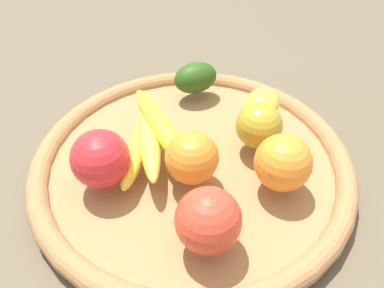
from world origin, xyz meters
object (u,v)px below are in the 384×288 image
orange_0 (192,158)px  apple_0 (260,127)px  lemon_0 (261,106)px  orange_1 (283,163)px  avocado (195,78)px  apple_1 (208,220)px  banana_bunch (150,134)px  apple_2 (100,159)px

orange_0 → apple_0: (0.04, -0.11, -0.00)m
lemon_0 → orange_1: (-0.13, 0.03, 0.01)m
apple_0 → avocado: size_ratio=0.89×
apple_1 → orange_0: (0.10, -0.01, -0.00)m
orange_0 → lemon_0: bearing=-55.0°
apple_1 → orange_1: bearing=-61.4°
avocado → banana_bunch: bearing=142.1°
orange_0 → apple_0: size_ratio=1.05×
lemon_0 → apple_2: 0.26m
apple_2 → avocado: (0.18, -0.17, -0.01)m
lemon_0 → orange_0: (-0.10, 0.14, 0.01)m
banana_bunch → apple_0: apple_0 is taller
lemon_0 → avocado: same height
banana_bunch → apple_0: (-0.03, -0.16, 0.01)m
lemon_0 → orange_1: bearing=169.3°
apple_2 → apple_0: 0.23m
banana_bunch → orange_0: bearing=-147.1°
apple_1 → banana_bunch: (0.17, 0.04, -0.01)m
orange_0 → banana_bunch: orange_0 is taller
apple_1 → orange_0: size_ratio=1.07×
lemon_0 → avocado: 0.13m
orange_1 → apple_2: bearing=74.5°
apple_2 → banana_bunch: bearing=-57.4°
apple_0 → avocado: (0.16, 0.05, -0.01)m
apple_0 → banana_bunch: bearing=78.9°
orange_1 → apple_0: bearing=0.2°
lemon_0 → apple_1: 0.25m
lemon_0 → apple_0: size_ratio=1.04×
apple_2 → orange_1: size_ratio=1.04×
orange_0 → orange_1: orange_1 is taller
avocado → orange_1: orange_1 is taller
orange_0 → banana_bunch: size_ratio=0.37×
avocado → orange_1: size_ratio=1.02×
apple_1 → orange_1: size_ratio=1.01×
apple_1 → apple_2: bearing=40.4°
lemon_0 → orange_0: size_ratio=0.99×
apple_1 → avocado: bearing=-12.0°
lemon_0 → apple_0: 0.06m
apple_1 → avocado: (0.30, -0.06, -0.01)m
apple_2 → apple_0: apple_2 is taller
lemon_0 → apple_0: bearing=155.8°
apple_2 → orange_0: (-0.02, -0.12, -0.00)m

